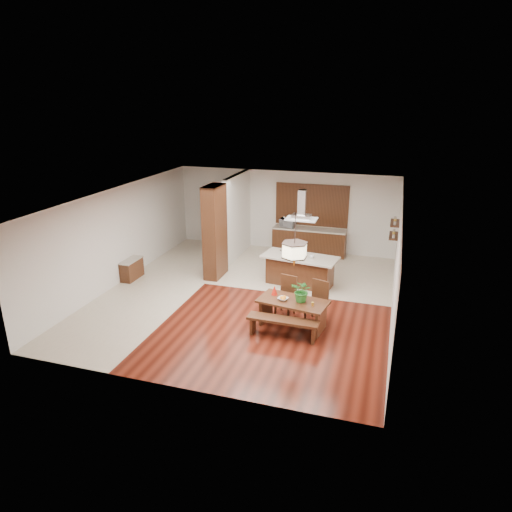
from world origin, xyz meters
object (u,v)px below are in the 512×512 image
(dining_chair_left, at_px, (285,296))
(pendant_lantern, at_px, (295,240))
(dining_bench, at_px, (283,328))
(dining_chair_right, at_px, (316,302))
(range_hood, at_px, (302,205))
(fruit_bowl, at_px, (283,299))
(dining_table, at_px, (293,307))
(island_cup, at_px, (312,257))
(foliage_plant, at_px, (302,291))
(kitchen_island, at_px, (300,270))
(microwave, at_px, (288,223))
(hallway_console, at_px, (132,269))

(dining_chair_left, height_order, pendant_lantern, pendant_lantern)
(dining_bench, height_order, dining_chair_right, dining_chair_right)
(pendant_lantern, bearing_deg, range_hood, 98.37)
(dining_chair_right, xyz_separation_m, fruit_bowl, (-0.74, -0.48, 0.20))
(dining_table, relative_size, fruit_bowl, 7.22)
(range_hood, height_order, island_cup, range_hood)
(dining_chair_right, relative_size, foliage_plant, 1.89)
(dining_chair_right, distance_m, kitchen_island, 2.39)
(island_cup, xyz_separation_m, microwave, (-1.44, 2.98, 0.13))
(dining_chair_right, xyz_separation_m, pendant_lantern, (-0.50, -0.44, 1.72))
(fruit_bowl, height_order, range_hood, range_hood)
(kitchen_island, xyz_separation_m, island_cup, (0.36, -0.09, 0.50))
(foliage_plant, bearing_deg, dining_chair_left, 134.07)
(dining_chair_right, xyz_separation_m, island_cup, (-0.53, 2.13, 0.44))
(foliage_plant, relative_size, kitchen_island, 0.24)
(foliage_plant, height_order, island_cup, foliage_plant)
(island_cup, bearing_deg, dining_chair_right, -76.05)
(kitchen_island, relative_size, range_hood, 2.60)
(kitchen_island, bearing_deg, pendant_lantern, -73.54)
(dining_bench, distance_m, dining_chair_left, 1.23)
(dining_chair_right, height_order, kitchen_island, dining_chair_right)
(dining_table, xyz_separation_m, range_hood, (-0.39, 2.66, 1.95))
(hallway_console, height_order, microwave, microwave)
(foliage_plant, bearing_deg, pendant_lantern, -178.89)
(dining_chair_right, xyz_separation_m, foliage_plant, (-0.28, -0.43, 0.45))
(dining_bench, xyz_separation_m, pendant_lantern, (0.10, 0.60, 2.01))
(dining_chair_right, height_order, pendant_lantern, pendant_lantern)
(dining_table, relative_size, dining_bench, 1.05)
(dining_chair_left, bearing_deg, fruit_bowl, -70.07)
(island_cup, height_order, microwave, microwave)
(dining_chair_left, bearing_deg, dining_bench, -66.79)
(dining_table, bearing_deg, island_cup, 90.70)
(dining_table, distance_m, kitchen_island, 2.69)
(dining_table, distance_m, dining_chair_right, 0.66)
(dining_table, xyz_separation_m, dining_chair_left, (-0.33, 0.57, 0.00))
(pendant_lantern, relative_size, island_cup, 10.33)
(foliage_plant, height_order, kitchen_island, foliage_plant)
(range_hood, relative_size, microwave, 1.67)
(dining_bench, bearing_deg, microwave, 102.60)
(island_cup, bearing_deg, foliage_plant, -84.38)
(pendant_lantern, bearing_deg, dining_chair_right, 41.39)
(island_cup, bearing_deg, fruit_bowl, -94.69)
(dining_chair_right, bearing_deg, microwave, 129.19)
(dining_bench, relative_size, fruit_bowl, 6.85)
(hallway_console, height_order, dining_chair_left, dining_chair_left)
(dining_table, xyz_separation_m, dining_chair_right, (0.50, 0.44, 0.01))
(dining_chair_left, xyz_separation_m, foliage_plant, (0.55, -0.57, 0.46))
(hallway_console, bearing_deg, dining_chair_right, -10.65)
(dining_chair_left, relative_size, range_hood, 1.15)
(fruit_bowl, bearing_deg, microwave, 102.38)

